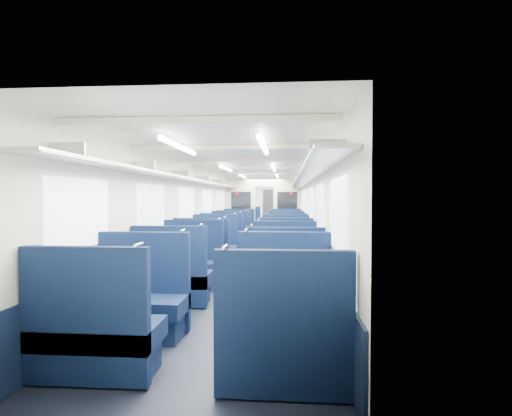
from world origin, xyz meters
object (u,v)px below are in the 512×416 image
(seat_6, at_px, (192,266))
(seat_16, at_px, (234,235))
(end_door, at_px, (270,209))
(seat_0, at_px, (94,336))
(seat_1, at_px, (284,346))
(seat_11, at_px, (286,251))
(seat_9, at_px, (285,258))
(seat_15, at_px, (286,240))
(seat_22, at_px, (247,226))
(seat_10, at_px, (214,249))
(seat_4, at_px, (172,280))
(seat_3, at_px, (285,303))
(seat_17, at_px, (286,235))
(seat_13, at_px, (286,244))
(seat_20, at_px, (245,228))
(seat_5, at_px, (285,284))
(seat_14, at_px, (229,239))
(seat_7, at_px, (285,269))
(bulkhead, at_px, (264,207))
(seat_19, at_px, (286,232))
(seat_18, at_px, (238,232))
(seat_23, at_px, (286,226))
(seat_21, at_px, (286,228))
(seat_8, at_px, (203,258))
(seat_2, at_px, (140,304))

(seat_6, height_order, seat_16, same)
(end_door, relative_size, seat_0, 1.64)
(seat_1, height_order, seat_11, same)
(seat_9, distance_m, seat_15, 3.33)
(seat_22, bearing_deg, seat_15, -73.51)
(seat_10, height_order, seat_16, same)
(seat_4, distance_m, seat_10, 3.42)
(seat_3, bearing_deg, seat_17, 90.00)
(seat_13, height_order, seat_20, same)
(seat_5, relative_size, seat_10, 1.00)
(seat_0, bearing_deg, seat_6, 90.00)
(seat_6, relative_size, seat_22, 1.00)
(seat_10, relative_size, seat_14, 1.00)
(seat_7, relative_size, seat_16, 1.00)
(bulkhead, bearing_deg, seat_9, -83.27)
(seat_19, bearing_deg, seat_18, -177.63)
(end_door, xyz_separation_m, seat_10, (-0.83, -11.44, -0.62))
(bulkhead, relative_size, seat_16, 2.30)
(seat_9, relative_size, seat_22, 1.00)
(end_door, bearing_deg, seat_23, -77.24)
(bulkhead, relative_size, seat_20, 2.30)
(end_door, height_order, seat_21, end_door)
(seat_14, xyz_separation_m, seat_22, (0.00, 5.46, 0.00))
(seat_6, xyz_separation_m, seat_17, (1.66, 5.72, 0.00))
(seat_7, height_order, seat_10, same)
(seat_10, distance_m, seat_14, 2.32)
(end_door, height_order, seat_0, end_door)
(seat_11, bearing_deg, seat_22, 101.85)
(seat_7, height_order, seat_15, same)
(bulkhead, bearing_deg, seat_13, -80.04)
(seat_20, xyz_separation_m, seat_21, (1.66, -0.01, 0.00))
(seat_5, distance_m, seat_16, 7.20)
(seat_1, relative_size, seat_8, 1.00)
(seat_5, relative_size, seat_20, 1.00)
(seat_13, bearing_deg, seat_0, -103.43)
(seat_21, height_order, seat_22, same)
(seat_11, distance_m, seat_22, 8.08)
(seat_5, bearing_deg, seat_3, -90.00)
(seat_2, height_order, seat_19, same)
(seat_11, bearing_deg, seat_23, 90.00)
(seat_18, bearing_deg, seat_10, -90.00)
(seat_8, relative_size, seat_16, 1.00)
(seat_11, distance_m, seat_15, 2.30)
(bulkhead, distance_m, seat_21, 1.42)
(seat_8, relative_size, seat_9, 1.00)
(seat_19, height_order, seat_21, same)
(end_door, height_order, seat_19, end_door)
(end_door, relative_size, seat_1, 1.64)
(seat_19, distance_m, seat_20, 2.57)
(seat_1, bearing_deg, seat_6, 114.31)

